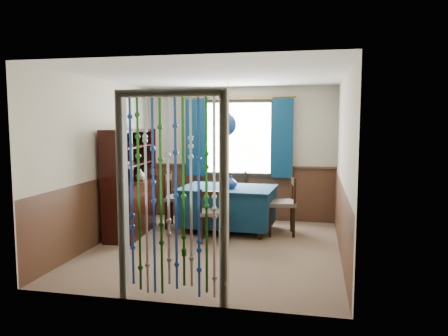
% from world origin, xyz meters
% --- Properties ---
extents(floor, '(4.00, 4.00, 0.00)m').
position_xyz_m(floor, '(0.00, 0.00, 0.00)').
color(floor, brown).
rests_on(floor, ground).
extents(ceiling, '(4.00, 4.00, 0.00)m').
position_xyz_m(ceiling, '(0.00, 0.00, 2.50)').
color(ceiling, silver).
rests_on(ceiling, ground).
extents(wall_back, '(3.60, 0.00, 3.60)m').
position_xyz_m(wall_back, '(0.00, 2.00, 1.25)').
color(wall_back, '#BAB098').
rests_on(wall_back, ground).
extents(wall_front, '(3.60, 0.00, 3.60)m').
position_xyz_m(wall_front, '(0.00, -2.00, 1.25)').
color(wall_front, '#BAB098').
rests_on(wall_front, ground).
extents(wall_left, '(0.00, 4.00, 4.00)m').
position_xyz_m(wall_left, '(-1.80, 0.00, 1.25)').
color(wall_left, '#BAB098').
rests_on(wall_left, ground).
extents(wall_right, '(0.00, 4.00, 4.00)m').
position_xyz_m(wall_right, '(1.80, 0.00, 1.25)').
color(wall_right, '#BAB098').
rests_on(wall_right, ground).
extents(wainscot_back, '(3.60, 0.00, 3.60)m').
position_xyz_m(wainscot_back, '(0.00, 1.99, 0.50)').
color(wainscot_back, '#492B1C').
rests_on(wainscot_back, ground).
extents(wainscot_front, '(3.60, 0.00, 3.60)m').
position_xyz_m(wainscot_front, '(0.00, -1.99, 0.50)').
color(wainscot_front, '#492B1C').
rests_on(wainscot_front, ground).
extents(wainscot_left, '(0.00, 4.00, 4.00)m').
position_xyz_m(wainscot_left, '(-1.79, 0.00, 0.50)').
color(wainscot_left, '#492B1C').
rests_on(wainscot_left, ground).
extents(wainscot_right, '(0.00, 4.00, 4.00)m').
position_xyz_m(wainscot_right, '(1.79, 0.00, 0.50)').
color(wainscot_right, '#492B1C').
rests_on(wainscot_right, ground).
extents(window, '(1.32, 0.12, 1.42)m').
position_xyz_m(window, '(0.00, 1.95, 1.55)').
color(window, black).
rests_on(window, wall_back).
extents(doorway, '(1.16, 0.12, 2.18)m').
position_xyz_m(doorway, '(0.00, -1.94, 1.05)').
color(doorway, silver).
rests_on(doorway, ground).
extents(dining_table, '(1.62, 1.17, 0.75)m').
position_xyz_m(dining_table, '(-0.02, 1.04, 0.44)').
color(dining_table, '#0D2D47').
rests_on(dining_table, floor).
extents(chair_near, '(0.48, 0.47, 0.85)m').
position_xyz_m(chair_near, '(-0.12, 0.32, 0.45)').
color(chair_near, black).
rests_on(chair_near, floor).
extents(chair_far, '(0.50, 0.48, 0.93)m').
position_xyz_m(chair_far, '(-0.03, 1.73, 0.49)').
color(chair_far, black).
rests_on(chair_far, floor).
extents(chair_left, '(0.49, 0.51, 0.96)m').
position_xyz_m(chair_left, '(-0.95, 1.13, 0.51)').
color(chair_left, black).
rests_on(chair_left, floor).
extents(chair_right, '(0.52, 0.54, 0.97)m').
position_xyz_m(chair_right, '(0.92, 1.01, 0.51)').
color(chair_right, black).
rests_on(chair_right, floor).
extents(sideboard, '(0.56, 1.36, 1.73)m').
position_xyz_m(sideboard, '(-1.55, 0.48, 0.60)').
color(sideboard, black).
rests_on(sideboard, floor).
extents(pendant_lamp, '(0.29, 0.29, 0.87)m').
position_xyz_m(pendant_lamp, '(-0.02, 1.04, 1.80)').
color(pendant_lamp, olive).
rests_on(pendant_lamp, ceiling).
extents(vase_table, '(0.20, 0.20, 0.19)m').
position_xyz_m(vase_table, '(0.06, 0.91, 0.85)').
color(vase_table, navy).
rests_on(vase_table, dining_table).
extents(bowl_shelf, '(0.24, 0.24, 0.06)m').
position_xyz_m(bowl_shelf, '(-1.49, 0.16, 1.21)').
color(bowl_shelf, beige).
rests_on(bowl_shelf, sideboard).
extents(vase_sideboard, '(0.25, 0.25, 0.21)m').
position_xyz_m(vase_sideboard, '(-1.49, 0.80, 0.97)').
color(vase_sideboard, beige).
rests_on(vase_sideboard, sideboard).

